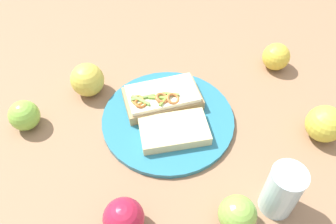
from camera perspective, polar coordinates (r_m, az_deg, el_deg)
The scene contains 11 objects.
ground_plane at distance 0.82m, azimuth -0.00°, elevation -1.47°, with size 2.00×2.00×0.00m, color #8F694B.
plate at distance 0.81m, azimuth -0.00°, elevation -1.20°, with size 0.31×0.31×0.01m, color teal.
sandwich at distance 0.82m, azimuth -1.00°, elevation 2.41°, with size 0.21×0.17×0.05m.
bread_slice_side at distance 0.77m, azimuth 1.01°, elevation -3.11°, with size 0.15×0.09×0.02m, color beige.
apple_0 at distance 0.84m, azimuth 24.54°, elevation -1.79°, with size 0.08×0.08×0.08m, color gold.
apple_1 at distance 0.67m, azimuth 11.43°, elevation -16.27°, with size 0.07×0.07×0.07m, color #80AF44.
apple_2 at distance 0.66m, azimuth -7.36°, elevation -17.06°, with size 0.08×0.08×0.08m, color #B11D39.
apple_3 at distance 0.85m, azimuth -22.72°, elevation -0.53°, with size 0.07×0.07×0.07m, color #84BC42.
apple_4 at distance 0.88m, azimuth -13.21°, elevation 5.22°, with size 0.08×0.08×0.08m, color gold.
apple_5 at distance 0.97m, azimuth 17.48°, elevation 8.74°, with size 0.07×0.07×0.07m, color gold.
drinking_glass at distance 0.69m, azimuth 18.39°, elevation -12.27°, with size 0.07×0.07×0.12m, color silver.
Camera 1 is at (-0.09, 0.50, 0.64)m, focal length 36.77 mm.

